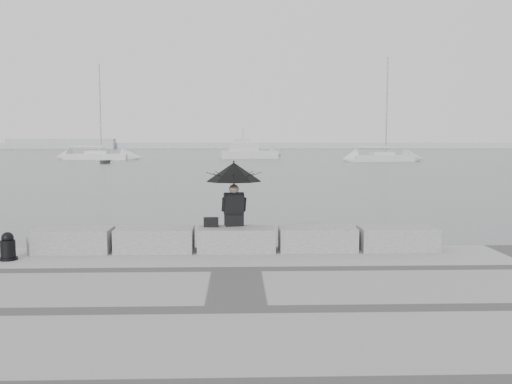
{
  "coord_description": "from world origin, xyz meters",
  "views": [
    {
      "loc": [
        0.03,
        -12.23,
        2.86
      ],
      "look_at": [
        0.52,
        3.0,
        1.42
      ],
      "focal_mm": 40.0,
      "sensor_mm": 36.0,
      "label": 1
    }
  ],
  "objects_px": {
    "seated_person": "(234,178)",
    "dinghy": "(105,161)",
    "sailboat_left": "(98,156)",
    "sailboat_right": "(382,157)",
    "motor_cruiser": "(249,152)",
    "mooring_bollard": "(8,249)"
  },
  "relations": [
    {
      "from": "seated_person",
      "to": "mooring_bollard",
      "type": "bearing_deg",
      "value": -177.69
    },
    {
      "from": "sailboat_left",
      "to": "sailboat_right",
      "type": "distance_m",
      "value": 37.65
    },
    {
      "from": "seated_person",
      "to": "dinghy",
      "type": "bearing_deg",
      "value": 94.25
    },
    {
      "from": "sailboat_left",
      "to": "motor_cruiser",
      "type": "distance_m",
      "value": 20.91
    },
    {
      "from": "motor_cruiser",
      "to": "dinghy",
      "type": "distance_m",
      "value": 22.9
    },
    {
      "from": "sailboat_left",
      "to": "sailboat_right",
      "type": "relative_size",
      "value": 1.0
    },
    {
      "from": "mooring_bollard",
      "to": "sailboat_right",
      "type": "height_order",
      "value": "sailboat_right"
    },
    {
      "from": "seated_person",
      "to": "sailboat_right",
      "type": "bearing_deg",
      "value": 61.31
    },
    {
      "from": "seated_person",
      "to": "sailboat_left",
      "type": "bearing_deg",
      "value": 94.56
    },
    {
      "from": "sailboat_left",
      "to": "dinghy",
      "type": "bearing_deg",
      "value": -64.47
    },
    {
      "from": "seated_person",
      "to": "motor_cruiser",
      "type": "bearing_deg",
      "value": 77.16
    },
    {
      "from": "mooring_bollard",
      "to": "motor_cruiser",
      "type": "xyz_separation_m",
      "value": [
        6.06,
        70.69,
        0.16
      ]
    },
    {
      "from": "mooring_bollard",
      "to": "sailboat_left",
      "type": "relative_size",
      "value": 0.04
    },
    {
      "from": "mooring_bollard",
      "to": "motor_cruiser",
      "type": "relative_size",
      "value": 0.07
    },
    {
      "from": "sailboat_left",
      "to": "motor_cruiser",
      "type": "height_order",
      "value": "sailboat_left"
    },
    {
      "from": "mooring_bollard",
      "to": "sailboat_right",
      "type": "xyz_separation_m",
      "value": [
        22.41,
        59.21,
        -0.21
      ]
    },
    {
      "from": "seated_person",
      "to": "motor_cruiser",
      "type": "relative_size",
      "value": 0.16
    },
    {
      "from": "sailboat_right",
      "to": "motor_cruiser",
      "type": "bearing_deg",
      "value": 136.28
    },
    {
      "from": "sailboat_right",
      "to": "mooring_bollard",
      "type": "bearing_deg",
      "value": -119.38
    },
    {
      "from": "sailboat_left",
      "to": "motor_cruiser",
      "type": "xyz_separation_m",
      "value": [
        20.53,
        3.95,
        0.38
      ]
    },
    {
      "from": "dinghy",
      "to": "motor_cruiser",
      "type": "bearing_deg",
      "value": 45.54
    },
    {
      "from": "sailboat_left",
      "to": "dinghy",
      "type": "relative_size",
      "value": 4.64
    }
  ]
}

